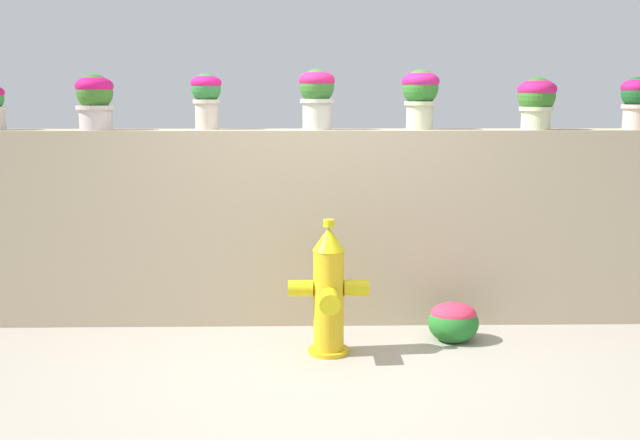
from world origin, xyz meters
name	(u,v)px	position (x,y,z in m)	size (l,w,h in m)	color
ground_plane	(320,376)	(0.00, 0.00, 0.00)	(24.00, 24.00, 0.00)	#9D9487
stone_wall	(317,226)	(0.00, 1.23, 0.76)	(5.76, 0.37, 1.53)	tan
potted_plant_1	(95,98)	(-1.70, 1.21, 1.77)	(0.29, 0.29, 0.42)	beige
potted_plant_2	(206,95)	(-0.85, 1.27, 1.80)	(0.24, 0.24, 0.43)	beige
potted_plant_3	(317,93)	(0.00, 1.21, 1.81)	(0.28, 0.28, 0.46)	beige
potted_plant_4	(420,92)	(0.80, 1.26, 1.81)	(0.29, 0.29, 0.46)	beige
potted_plant_5	(537,99)	(1.70, 1.19, 1.76)	(0.30, 0.30, 0.40)	beige
potted_plant_6	(637,97)	(2.48, 1.21, 1.77)	(0.26, 0.26, 0.40)	beige
fire_hydrant	(329,293)	(0.07, 0.42, 0.44)	(0.56, 0.44, 0.95)	gold
flower_bush_left	(453,320)	(1.00, 0.68, 0.16)	(0.37, 0.33, 0.30)	#267229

